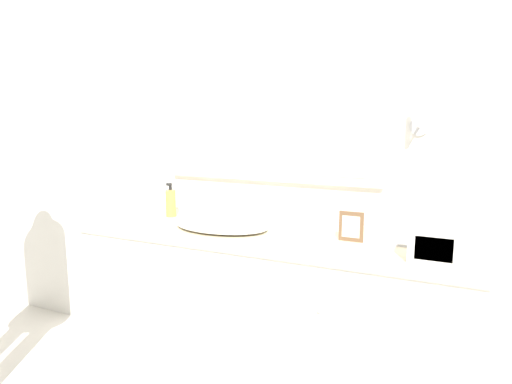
% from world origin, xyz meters
% --- Properties ---
extents(wall_back, '(8.00, 0.18, 2.55)m').
position_xyz_m(wall_back, '(-0.00, 0.64, 1.28)').
color(wall_back, white).
rests_on(wall_back, ground_plane).
extents(vanity_counter, '(2.01, 0.62, 0.91)m').
position_xyz_m(vanity_counter, '(0.00, 0.31, 0.45)').
color(vanity_counter, white).
rests_on(vanity_counter, ground_plane).
extents(sink_basin, '(0.50, 0.38, 0.17)m').
position_xyz_m(sink_basin, '(-0.26, 0.28, 0.93)').
color(sink_basin, silver).
rests_on(sink_basin, vanity_counter).
extents(soap_bottle, '(0.06, 0.06, 0.20)m').
position_xyz_m(soap_bottle, '(-0.66, 0.41, 0.99)').
color(soap_bottle, gold).
rests_on(soap_bottle, vanity_counter).
extents(appliance_box, '(0.20, 0.14, 0.14)m').
position_xyz_m(appliance_box, '(0.77, 0.16, 0.98)').
color(appliance_box, white).
rests_on(appliance_box, vanity_counter).
extents(picture_frame, '(0.11, 0.01, 0.14)m').
position_xyz_m(picture_frame, '(0.40, 0.32, 0.98)').
color(picture_frame, brown).
rests_on(picture_frame, vanity_counter).
extents(hand_towel_near_sink, '(0.16, 0.14, 0.05)m').
position_xyz_m(hand_towel_near_sink, '(0.87, 0.38, 0.93)').
color(hand_towel_near_sink, '#B7A899').
rests_on(hand_towel_near_sink, vanity_counter).
extents(hand_towel_far_corner, '(0.18, 0.12, 0.04)m').
position_xyz_m(hand_towel_far_corner, '(0.22, 0.33, 0.93)').
color(hand_towel_far_corner, white).
rests_on(hand_towel_far_corner, vanity_counter).
extents(metal_tray, '(0.18, 0.13, 0.01)m').
position_xyz_m(metal_tray, '(0.60, 0.39, 0.91)').
color(metal_tray, silver).
rests_on(metal_tray, vanity_counter).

